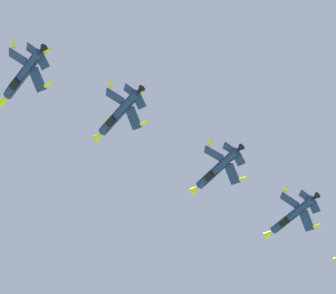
# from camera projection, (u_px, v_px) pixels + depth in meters

# --- Properties ---
(fighter_jet_left_wing) EXTENTS (8.65, 15.52, 6.18)m
(fighter_jet_left_wing) POSITION_uv_depth(u_px,v_px,m) (23.00, 76.00, 146.84)
(fighter_jet_left_wing) COLOR navy
(fighter_jet_right_wing) EXTENTS (8.61, 15.52, 6.30)m
(fighter_jet_right_wing) POSITION_uv_depth(u_px,v_px,m) (119.00, 114.00, 155.69)
(fighter_jet_right_wing) COLOR navy
(fighter_jet_left_outer) EXTENTS (8.76, 15.52, 5.87)m
(fighter_jet_left_outer) POSITION_uv_depth(u_px,v_px,m) (217.00, 169.00, 164.02)
(fighter_jet_left_outer) COLOR navy
(fighter_jet_right_outer) EXTENTS (8.51, 15.52, 6.54)m
(fighter_jet_right_outer) POSITION_uv_depth(u_px,v_px,m) (292.00, 216.00, 170.15)
(fighter_jet_right_outer) COLOR navy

